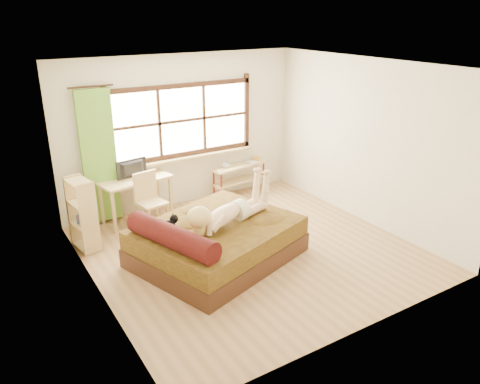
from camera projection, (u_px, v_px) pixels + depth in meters
floor at (250, 250)px, 7.06m from camera, size 4.50×4.50×0.00m
ceiling at (252, 66)px, 6.08m from camera, size 4.50×4.50×0.00m
wall_back at (182, 131)px, 8.35m from camera, size 4.50×0.00×4.50m
wall_front at (370, 222)px, 4.79m from camera, size 4.50×0.00×4.50m
wall_left at (90, 196)px, 5.46m from camera, size 0.00×4.50×4.50m
wall_right at (366, 142)px, 7.67m from camera, size 0.00×4.50×4.50m
window at (183, 123)px, 8.27m from camera, size 2.80×0.16×1.46m
curtain at (99, 157)px, 7.57m from camera, size 0.55×0.10×2.20m
bed at (215, 241)px, 6.68m from camera, size 2.59×2.31×0.82m
woman at (228, 202)px, 6.54m from camera, size 1.58×0.88×0.65m
kitten at (167, 225)px, 6.31m from camera, size 0.35×0.22×0.26m
desk at (136, 184)px, 7.86m from camera, size 1.26×0.74×0.74m
monitor at (133, 169)px, 7.81m from camera, size 0.55×0.16×0.32m
chair at (149, 197)px, 7.66m from camera, size 0.48×0.48×0.93m
pipe_shelf at (240, 172)px, 9.08m from camera, size 1.20×0.47×0.66m
cup at (226, 165)px, 8.85m from camera, size 0.16×0.16×0.11m
book at (248, 163)px, 9.11m from camera, size 0.22×0.27×0.02m
bookshelf at (83, 214)px, 6.91m from camera, size 0.35×0.52×1.10m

